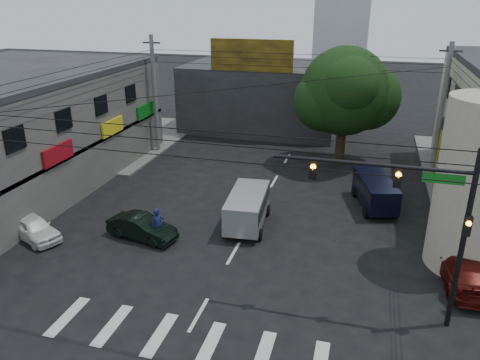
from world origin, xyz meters
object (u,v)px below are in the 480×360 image
at_px(street_tree, 345,92).
at_px(maroon_sedan, 464,270).
at_px(utility_pole_far_left, 155,96).
at_px(white_compact, 33,228).
at_px(traffic_officer, 158,225).
at_px(traffic_gantry, 418,207).
at_px(dark_sedan, 142,227).
at_px(navy_van, 375,193).
at_px(utility_pole_far_right, 441,112).
at_px(silver_minivan, 247,210).

relative_size(street_tree, maroon_sedan, 1.81).
distance_m(street_tree, utility_pole_far_left, 14.56).
distance_m(white_compact, traffic_officer, 6.59).
relative_size(street_tree, utility_pole_far_left, 0.95).
bearing_deg(traffic_gantry, traffic_officer, 165.22).
distance_m(traffic_gantry, maroon_sedan, 5.89).
relative_size(street_tree, dark_sedan, 2.17).
distance_m(maroon_sedan, traffic_officer, 14.58).
bearing_deg(traffic_gantry, utility_pole_far_left, 137.14).
distance_m(dark_sedan, navy_van, 13.81).
xyz_separation_m(utility_pole_far_right, white_compact, (-21.00, -15.34, -3.98)).
height_order(traffic_gantry, white_compact, traffic_gantry).
xyz_separation_m(traffic_gantry, navy_van, (-1.20, 10.58, -3.93)).
bearing_deg(dark_sedan, street_tree, -19.80).
distance_m(street_tree, silver_minivan, 13.38).
relative_size(traffic_gantry, utility_pole_far_right, 0.78).
height_order(maroon_sedan, navy_van, navy_van).
height_order(traffic_gantry, utility_pole_far_right, utility_pole_far_right).
xyz_separation_m(dark_sedan, silver_minivan, (4.94, 2.89, 0.33)).
xyz_separation_m(utility_pole_far_left, utility_pole_far_right, (21.00, 0.00, 0.00)).
xyz_separation_m(street_tree, traffic_officer, (-8.08, -14.86, -4.55)).
relative_size(dark_sedan, silver_minivan, 0.87).
height_order(dark_sedan, navy_van, navy_van).
bearing_deg(maroon_sedan, silver_minivan, -19.82).
xyz_separation_m(maroon_sedan, traffic_officer, (-14.58, -0.06, 0.24)).
distance_m(maroon_sedan, silver_minivan, 11.00).
bearing_deg(dark_sedan, utility_pole_far_left, 33.22).
bearing_deg(navy_van, street_tree, 4.46).
height_order(traffic_gantry, navy_van, traffic_gantry).
xyz_separation_m(street_tree, utility_pole_far_right, (6.50, -1.00, -0.87)).
distance_m(utility_pole_far_right, white_compact, 26.31).
bearing_deg(silver_minivan, traffic_officer, 122.00).
relative_size(utility_pole_far_left, navy_van, 1.92).
relative_size(dark_sedan, maroon_sedan, 0.83).
relative_size(utility_pole_far_right, maroon_sedan, 1.92).
bearing_deg(maroon_sedan, traffic_officer, -4.32).
relative_size(street_tree, white_compact, 2.22).
height_order(street_tree, maroon_sedan, street_tree).
bearing_deg(street_tree, utility_pole_far_right, -8.75).
distance_m(street_tree, traffic_gantry, 18.42).
bearing_deg(traffic_gantry, maroon_sedan, 50.12).
height_order(utility_pole_far_right, silver_minivan, utility_pole_far_right).
distance_m(utility_pole_far_right, dark_sedan, 21.16).
distance_m(traffic_gantry, utility_pole_far_right, 17.21).
height_order(utility_pole_far_left, maroon_sedan, utility_pole_far_left).
xyz_separation_m(silver_minivan, traffic_officer, (-3.97, -2.96, -0.04)).
bearing_deg(utility_pole_far_right, navy_van, -121.09).
bearing_deg(traffic_officer, navy_van, -3.87).
relative_size(street_tree, utility_pole_far_right, 0.95).
bearing_deg(utility_pole_far_right, utility_pole_far_left, 180.00).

